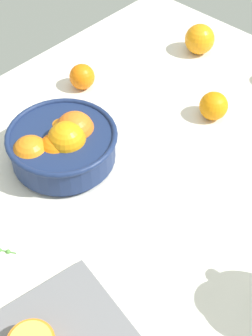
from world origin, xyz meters
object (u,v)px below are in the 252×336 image
object	(u,v)px
loose_orange_3	(214,106)
loose_orange_4	(82,77)
fruit_bowl	(61,145)
loose_orange_2	(200,39)

from	to	relation	value
loose_orange_3	loose_orange_4	size ratio (longest dim) A/B	1.05
loose_orange_3	fruit_bowl	bearing A→B (deg)	156.12
fruit_bowl	loose_orange_3	world-z (taller)	fruit_bowl
fruit_bowl	loose_orange_4	xyz separation A→B (cm)	(21.07, 15.94, -1.86)
loose_orange_4	loose_orange_2	bearing A→B (deg)	-20.33
loose_orange_2	loose_orange_4	bearing A→B (deg)	159.67
loose_orange_3	loose_orange_4	bearing A→B (deg)	113.02
fruit_bowl	loose_orange_4	size ratio (longest dim) A/B	3.68
loose_orange_2	loose_orange_3	xyz separation A→B (cm)	(-19.48, -19.01, -0.68)
loose_orange_2	loose_orange_4	world-z (taller)	loose_orange_2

